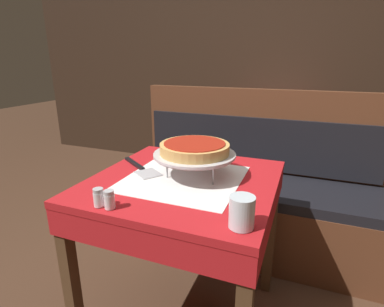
% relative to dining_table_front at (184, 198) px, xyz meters
% --- Properties ---
extents(dining_table_front, '(0.77, 0.77, 0.76)m').
position_rel_dining_table_front_xyz_m(dining_table_front, '(0.00, 0.00, 0.00)').
color(dining_table_front, red).
rests_on(dining_table_front, ground_plane).
extents(dining_table_rear, '(0.72, 0.72, 0.75)m').
position_rel_dining_table_front_xyz_m(dining_table_rear, '(0.15, 1.82, -0.03)').
color(dining_table_rear, red).
rests_on(dining_table_rear, ground_plane).
extents(booth_bench, '(1.64, 0.53, 1.06)m').
position_rel_dining_table_front_xyz_m(booth_bench, '(0.16, 0.76, -0.35)').
color(booth_bench, brown).
rests_on(booth_bench, ground_plane).
extents(back_wall_panel, '(6.00, 0.04, 2.40)m').
position_rel_dining_table_front_xyz_m(back_wall_panel, '(0.00, 2.29, 0.54)').
color(back_wall_panel, black).
rests_on(back_wall_panel, ground_plane).
extents(pizza_pan_stand, '(0.35, 0.35, 0.10)m').
position_rel_dining_table_front_xyz_m(pizza_pan_stand, '(0.03, 0.04, 0.19)').
color(pizza_pan_stand, '#ADADB2').
rests_on(pizza_pan_stand, dining_table_front).
extents(deep_dish_pizza, '(0.30, 0.30, 0.05)m').
position_rel_dining_table_front_xyz_m(deep_dish_pizza, '(0.03, 0.04, 0.22)').
color(deep_dish_pizza, tan).
rests_on(deep_dish_pizza, pizza_pan_stand).
extents(pizza_server, '(0.28, 0.22, 0.01)m').
position_rel_dining_table_front_xyz_m(pizza_server, '(-0.23, 0.03, 0.10)').
color(pizza_server, '#BCBCC1').
rests_on(pizza_server, dining_table_front).
extents(water_glass_near, '(0.08, 0.08, 0.10)m').
position_rel_dining_table_front_xyz_m(water_glass_near, '(0.32, -0.30, 0.15)').
color(water_glass_near, silver).
rests_on(water_glass_near, dining_table_front).
extents(salt_shaker, '(0.04, 0.04, 0.07)m').
position_rel_dining_table_front_xyz_m(salt_shaker, '(-0.18, -0.34, 0.13)').
color(salt_shaker, silver).
rests_on(salt_shaker, dining_table_front).
extents(pepper_shaker, '(0.04, 0.04, 0.07)m').
position_rel_dining_table_front_xyz_m(pepper_shaker, '(-0.13, -0.34, 0.13)').
color(pepper_shaker, silver).
rests_on(pepper_shaker, dining_table_front).
extents(napkin_holder, '(0.10, 0.05, 0.09)m').
position_rel_dining_table_front_xyz_m(napkin_holder, '(-0.02, 0.34, 0.14)').
color(napkin_holder, '#B2B2B7').
rests_on(napkin_holder, dining_table_front).
extents(condiment_caddy, '(0.12, 0.12, 0.16)m').
position_rel_dining_table_front_xyz_m(condiment_caddy, '(0.14, 1.74, 0.13)').
color(condiment_caddy, black).
rests_on(condiment_caddy, dining_table_rear).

